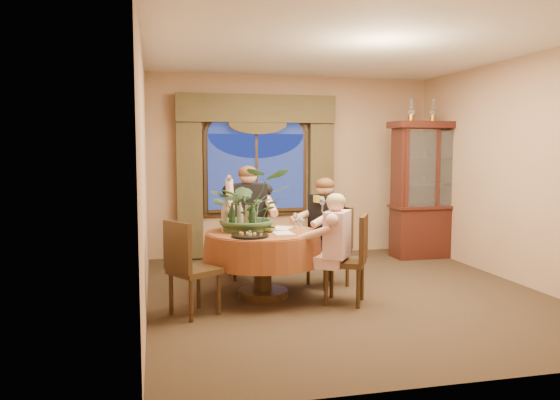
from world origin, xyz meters
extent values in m
plane|color=black|center=(0.00, 0.00, 0.00)|extent=(5.00, 5.00, 0.00)
plane|color=#A37959|center=(0.00, 2.50, 1.40)|extent=(4.50, 0.00, 4.50)
plane|color=#A37959|center=(2.25, 0.00, 1.40)|extent=(0.00, 5.00, 5.00)
plane|color=white|center=(0.00, 0.00, 2.80)|extent=(5.00, 5.00, 0.00)
cube|color=#40371F|center=(-1.63, 2.38, 1.18)|extent=(0.38, 0.14, 2.32)
cube|color=#40371F|center=(0.43, 2.38, 1.18)|extent=(0.38, 0.14, 2.32)
cylinder|color=maroon|center=(-0.97, 0.07, 0.38)|extent=(1.77, 1.77, 0.75)
cube|color=black|center=(2.00, 1.75, 1.04)|extent=(1.29, 0.51, 2.08)
cube|color=black|center=(-0.15, -0.37, 0.48)|extent=(0.57, 0.57, 0.96)
cube|color=black|center=(-0.10, 0.39, 0.48)|extent=(0.54, 0.54, 0.96)
cube|color=black|center=(-1.01, 1.05, 0.48)|extent=(0.44, 0.44, 0.96)
cube|color=black|center=(-1.77, -0.43, 0.48)|extent=(0.58, 0.58, 0.96)
imported|color=#335230|center=(-1.09, 0.21, 1.35)|extent=(0.93, 1.04, 0.81)
imported|color=#4A5C2B|center=(-0.92, 0.02, 0.78)|extent=(0.16, 0.16, 0.05)
cylinder|color=black|center=(-1.18, -0.28, 0.76)|extent=(0.39, 0.39, 0.02)
cylinder|color=tan|center=(-1.39, 0.16, 0.92)|extent=(0.07, 0.07, 0.33)
cylinder|color=tan|center=(-1.22, 0.14, 0.92)|extent=(0.07, 0.07, 0.33)
cylinder|color=black|center=(-1.11, 0.00, 0.92)|extent=(0.07, 0.07, 0.33)
cylinder|color=black|center=(-1.32, 0.06, 0.92)|extent=(0.07, 0.07, 0.33)
cube|color=white|center=(-0.78, -0.11, 0.75)|extent=(0.22, 0.31, 0.00)
cube|color=white|center=(-0.72, 0.25, 0.75)|extent=(0.33, 0.37, 0.00)
camera|label=1|loc=(-2.15, -5.87, 1.68)|focal=35.00mm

